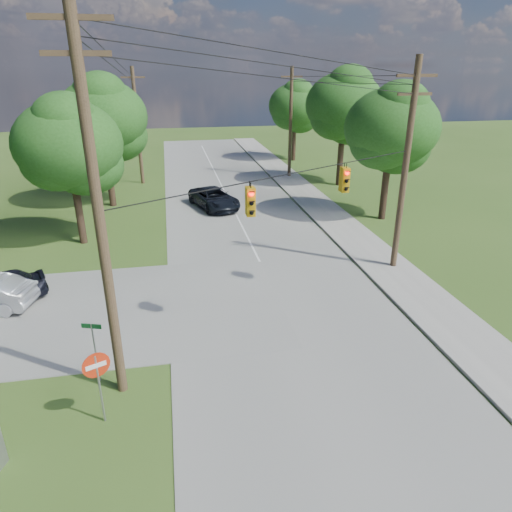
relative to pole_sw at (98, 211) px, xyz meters
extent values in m
plane|color=#35551C|center=(4.60, -0.40, -6.23)|extent=(140.00, 140.00, 0.00)
cube|color=gray|center=(6.60, 4.60, -6.21)|extent=(10.00, 100.00, 0.03)
cube|color=#A9A69E|center=(13.30, 4.60, -6.17)|extent=(2.60, 100.00, 0.12)
cylinder|color=brown|center=(0.00, 0.00, -0.23)|extent=(0.32, 0.32, 12.00)
cube|color=brown|center=(0.00, 0.00, 4.87)|extent=(2.00, 0.12, 0.14)
cube|color=brown|center=(0.00, 0.00, 4.07)|extent=(1.70, 0.12, 0.14)
cylinder|color=brown|center=(13.50, 7.60, -0.98)|extent=(0.32, 0.32, 10.50)
cube|color=brown|center=(13.50, 7.60, 3.37)|extent=(2.00, 0.12, 0.14)
cube|color=brown|center=(13.50, 7.60, 2.57)|extent=(1.70, 0.12, 0.14)
cylinder|color=brown|center=(13.50, 29.60, -1.23)|extent=(0.32, 0.32, 10.00)
cube|color=brown|center=(13.50, 29.60, 2.87)|extent=(2.00, 0.12, 0.14)
cylinder|color=brown|center=(-0.40, 29.60, -1.23)|extent=(0.32, 0.32, 10.00)
cube|color=brown|center=(-0.40, 29.60, 2.87)|extent=(2.00, 0.12, 0.14)
cylinder|color=black|center=(6.75, 3.80, 4.12)|extent=(13.52, 7.63, 1.53)
cylinder|color=black|center=(6.75, 3.80, 3.72)|extent=(13.52, 7.63, 1.53)
cylinder|color=black|center=(6.75, 3.80, 3.32)|extent=(13.52, 7.63, 1.53)
cylinder|color=black|center=(13.50, 18.60, 3.12)|extent=(0.03, 22.00, 0.53)
cylinder|color=black|center=(-0.20, 14.80, 3.87)|extent=(0.43, 29.60, 2.03)
cylinder|color=black|center=(13.50, 18.60, 2.72)|extent=(0.03, 22.00, 0.53)
cylinder|color=black|center=(-0.20, 14.80, 3.47)|extent=(0.43, 29.60, 2.03)
cylinder|color=black|center=(6.75, 3.80, -0.03)|extent=(13.52, 7.63, 0.04)
cube|color=#C9910B|center=(4.86, 2.62, -0.75)|extent=(0.32, 0.22, 1.05)
sphere|color=#FF0C05|center=(4.86, 2.48, -0.40)|extent=(0.17, 0.17, 0.17)
cube|color=#C9910B|center=(4.86, 2.86, -0.75)|extent=(0.32, 0.22, 1.05)
sphere|color=#FF0C05|center=(4.86, 3.00, -0.40)|extent=(0.17, 0.17, 0.17)
cube|color=#C9910B|center=(9.45, 5.20, -0.75)|extent=(0.32, 0.22, 1.05)
sphere|color=#FF0C05|center=(9.45, 5.06, -0.40)|extent=(0.17, 0.17, 0.17)
cube|color=#C9910B|center=(9.45, 5.44, -0.75)|extent=(0.32, 0.22, 1.05)
sphere|color=#FF0C05|center=(9.45, 5.58, -0.40)|extent=(0.17, 0.17, 0.17)
cylinder|color=#3F2A1F|center=(-3.40, 14.60, -4.65)|extent=(0.45, 0.45, 3.15)
ellipsoid|color=#1F4D17|center=(-3.40, 14.60, -0.29)|extent=(6.00, 6.00, 4.92)
cylinder|color=#3F2A1F|center=(-2.40, 22.60, -4.48)|extent=(0.50, 0.50, 3.50)
ellipsoid|color=#1F4D17|center=(-2.40, 22.60, 0.37)|extent=(6.40, 6.40, 5.25)
cylinder|color=#3F2A1F|center=(-4.40, 32.60, -4.57)|extent=(0.48, 0.47, 3.32)
ellipsoid|color=#1F4D17|center=(-4.40, 32.60, 0.04)|extent=(6.00, 6.00, 4.92)
cylinder|color=#3F2A1F|center=(16.60, 15.60, -4.57)|extent=(0.48, 0.48, 3.32)
ellipsoid|color=#1F4D17|center=(16.60, 15.60, 0.04)|extent=(6.20, 6.20, 5.08)
cylinder|color=#3F2A1F|center=(17.10, 25.60, -4.39)|extent=(0.52, 0.52, 3.67)
ellipsoid|color=#1F4D17|center=(17.10, 25.60, 0.70)|extent=(6.60, 6.60, 5.41)
cylinder|color=#3F2A1F|center=(16.10, 37.60, -4.65)|extent=(0.45, 0.45, 3.15)
ellipsoid|color=#1F4D17|center=(16.10, 37.60, -0.29)|extent=(5.80, 5.80, 4.76)
imported|color=black|center=(5.24, 20.42, -5.46)|extent=(3.95, 5.80, 1.47)
cylinder|color=gray|center=(-0.42, -1.43, -5.05)|extent=(0.06, 0.06, 2.36)
cylinder|color=red|center=(-0.42, -1.43, -4.19)|extent=(0.76, 0.36, 0.82)
cube|color=white|center=(-0.42, -1.46, -4.19)|extent=(0.55, 0.27, 0.14)
cylinder|color=gray|center=(-0.81, 0.60, -5.10)|extent=(0.05, 0.05, 2.26)
cube|color=#155E2C|center=(-0.81, 0.60, -4.05)|extent=(0.66, 0.24, 0.16)
camera|label=1|loc=(2.06, -12.99, 3.79)|focal=32.00mm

